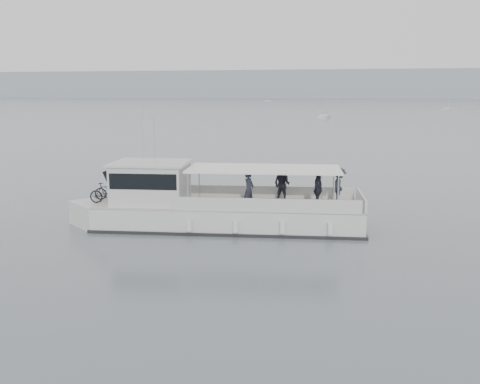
# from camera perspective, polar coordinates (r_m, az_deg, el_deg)

# --- Properties ---
(ground) EXTENTS (1400.00, 1400.00, 0.00)m
(ground) POSITION_cam_1_polar(r_m,az_deg,el_deg) (21.49, -6.57, -5.20)
(ground) COLOR #4F575D
(ground) RESTS_ON ground
(headland) EXTENTS (1400.00, 90.00, 28.00)m
(headland) POSITION_cam_1_polar(r_m,az_deg,el_deg) (579.75, 10.97, 11.19)
(headland) COLOR #939EA8
(headland) RESTS_ON ground
(tour_boat) EXTENTS (13.14, 4.29, 5.47)m
(tour_boat) POSITION_cam_1_polar(r_m,az_deg,el_deg) (23.39, -3.98, -1.60)
(tour_boat) COLOR silver
(tour_boat) RESTS_ON ground
(moored_fleet) EXTENTS (408.42, 350.17, 8.80)m
(moored_fleet) POSITION_cam_1_polar(r_m,az_deg,el_deg) (211.59, 0.82, 9.09)
(moored_fleet) COLOR silver
(moored_fleet) RESTS_ON ground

